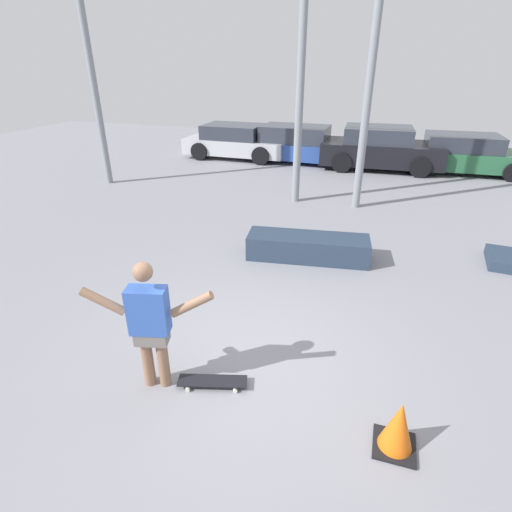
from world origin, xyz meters
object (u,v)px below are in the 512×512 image
skateboard (212,381)px  traffic_cone (398,427)px  parked_car_black (380,149)px  parked_car_blue (298,145)px  skateboarder (150,322)px  parked_car_silver (236,142)px  parked_car_green (464,154)px  grind_box (308,247)px

skateboard → traffic_cone: traffic_cone is taller
parked_car_black → parked_car_blue: bearing=174.0°
skateboarder → parked_car_silver: size_ratio=0.41×
skateboarder → skateboard: 1.07m
skateboard → traffic_cone: (2.10, -0.23, 0.22)m
skateboarder → parked_car_green: 13.11m
grind_box → parked_car_green: 9.10m
grind_box → parked_car_silver: 9.21m
traffic_cone → parked_car_blue: bearing=106.8°
skateboarder → parked_car_silver: bearing=91.5°
parked_car_blue → traffic_cone: (3.66, -12.10, -0.35)m
parked_car_silver → parked_car_black: (5.47, -0.13, 0.08)m
skateboarder → parked_car_blue: bearing=80.1°
skateboarder → parked_car_blue: size_ratio=0.37×
skateboarder → traffic_cone: 2.81m
skateboard → parked_car_blue: bearing=81.8°
parked_car_green → parked_car_blue: bearing=179.0°
parked_car_black → parked_car_green: size_ratio=0.98×
skateboarder → skateboard: size_ratio=1.92×
parked_car_blue → parked_car_black: parked_car_black is taller
skateboard → parked_car_green: size_ratio=0.20×
skateboard → traffic_cone: bearing=-21.9°
parked_car_blue → grind_box: bearing=-74.2°
skateboard → parked_car_black: 11.79m
skateboard → parked_car_silver: 12.49m
grind_box → parked_car_blue: size_ratio=0.52×
parked_car_green → grind_box: bearing=-117.2°
parked_car_blue → traffic_cone: parked_car_blue is taller
parked_car_green → traffic_cone: 12.43m
skateboarder → parked_car_black: bearing=65.7°
parked_car_silver → parked_car_green: bearing=2.1°
parked_car_silver → parked_car_black: 5.48m
grind_box → traffic_cone: 4.32m
parked_car_black → parked_car_green: 2.80m
grind_box → parked_car_blue: 8.36m
skateboard → parked_car_black: (1.46, 11.68, 0.64)m
parked_car_green → traffic_cone: bearing=-102.3°
parked_car_green → skateboard: bearing=-111.8°
grind_box → skateboard: bearing=-96.4°
skateboard → parked_car_silver: bearing=93.1°
parked_car_green → traffic_cone: (-2.14, -12.24, -0.33)m
parked_car_black → grind_box: bearing=-99.9°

